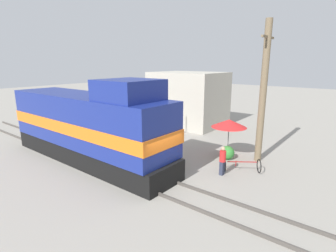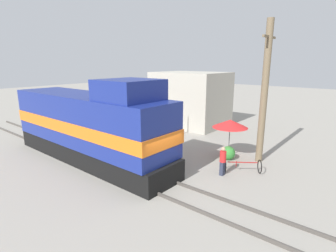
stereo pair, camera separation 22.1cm
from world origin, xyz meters
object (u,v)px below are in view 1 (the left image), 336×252
vendor_umbrella (229,123)px  utility_pole (263,92)px  bicycle (242,166)px  person_bystander (223,160)px  locomotive (91,127)px  billboard_sign (149,103)px

vendor_umbrella → utility_pole: bearing=-69.7°
vendor_umbrella → bicycle: 3.01m
person_bystander → bicycle: (0.95, -0.69, -0.45)m
locomotive → billboard_sign: locomotive is taller
utility_pole → billboard_sign: utility_pole is taller
utility_pole → locomotive: bearing=129.5°
billboard_sign → person_bystander: bearing=-102.8°
locomotive → vendor_umbrella: (5.80, -6.08, 0.03)m
locomotive → bicycle: bearing=-62.3°
person_bystander → vendor_umbrella: bearing=20.4°
locomotive → billboard_sign: bearing=-5.9°
locomotive → billboard_sign: (4.62, -0.48, 0.91)m
vendor_umbrella → bicycle: vendor_umbrella is taller
locomotive → vendor_umbrella: locomotive is taller
vendor_umbrella → billboard_sign: billboard_sign is taller
locomotive → person_bystander: locomotive is taller
billboard_sign → bicycle: billboard_sign is taller
vendor_umbrella → person_bystander: bearing=-159.6°
utility_pole → billboard_sign: (-1.81, 7.32, -1.09)m
billboard_sign → utility_pole: bearing=-76.1°
utility_pole → vendor_umbrella: bearing=110.3°
utility_pole → billboard_sign: bearing=103.9°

